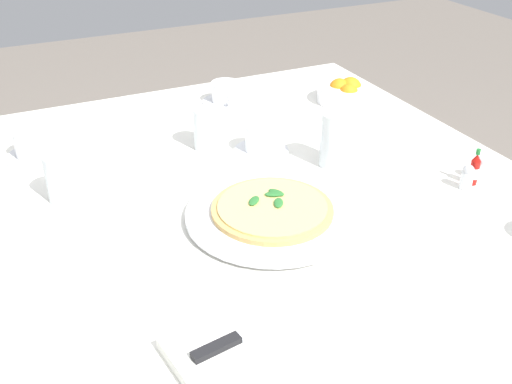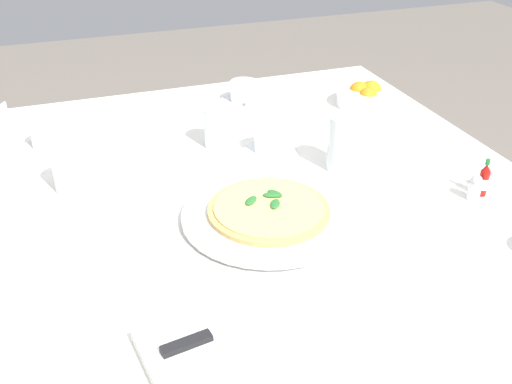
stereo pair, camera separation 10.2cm
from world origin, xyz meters
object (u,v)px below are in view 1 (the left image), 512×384
dinner_knife (246,334)px  salt_shaker (480,169)px  citrus_bowl (345,92)px  hot_sauce_bottle (474,170)px  pizza (274,208)px  coffee_cup_right_edge (32,145)px  water_glass_back_corner (208,130)px  napkin_folded (245,341)px  coffee_cup_far_left (225,94)px  pepper_shaker (467,178)px  water_glass_center_back (335,142)px  coffee_cup_near_left (261,140)px  pizza_plate (274,214)px  water_glass_left_edge (62,179)px

dinner_knife → salt_shaker: 0.71m
citrus_bowl → hot_sauce_bottle: hot_sauce_bottle is taller
pizza → coffee_cup_right_edge: size_ratio=1.82×
coffee_cup_right_edge → citrus_bowl: 0.84m
coffee_cup_right_edge → hot_sauce_bottle: hot_sauce_bottle is taller
water_glass_back_corner → napkin_folded: size_ratio=0.43×
water_glass_back_corner → napkin_folded: water_glass_back_corner is taller
salt_shaker → citrus_bowl: bearing=92.5°
coffee_cup_far_left → citrus_bowl: citrus_bowl is taller
pepper_shaker → water_glass_center_back: bearing=132.9°
pizza → pepper_shaker: size_ratio=4.22×
pizza → coffee_cup_near_left: bearing=69.1°
coffee_cup_near_left → coffee_cup_right_edge: (-0.49, 0.20, 0.00)m
coffee_cup_near_left → citrus_bowl: 0.40m
napkin_folded → pepper_shaker: 0.65m
coffee_cup_near_left → citrus_bowl: bearing=28.2°
pizza_plate → coffee_cup_far_left: coffee_cup_far_left is taller
napkin_folded → coffee_cup_near_left: bearing=54.8°
coffee_cup_near_left → coffee_cup_right_edge: size_ratio=1.00×
dinner_knife → pepper_shaker: pepper_shaker is taller
coffee_cup_right_edge → hot_sauce_bottle: bearing=-32.3°
coffee_cup_near_left → hot_sauce_bottle: (0.35, -0.33, 0.00)m
pizza → pepper_shaker: bearing=-9.2°
hot_sauce_bottle → pepper_shaker: (-0.03, -0.01, -0.01)m
salt_shaker → napkin_folded: bearing=-160.3°
coffee_cup_near_left → napkin_folded: size_ratio=0.55×
dinner_knife → salt_shaker: bearing=11.0°
coffee_cup_far_left → salt_shaker: 0.72m
pizza_plate → coffee_cup_right_edge: size_ratio=2.60×
pizza → water_glass_back_corner: bearing=90.0°
water_glass_left_edge → hot_sauce_bottle: water_glass_left_edge is taller
dinner_knife → pepper_shaker: (0.61, 0.22, 0.00)m
pizza_plate → water_glass_center_back: bearing=32.7°
water_glass_center_back → salt_shaker: size_ratio=2.25×
coffee_cup_right_edge → napkin_folded: (0.20, -0.76, -0.02)m
coffee_cup_near_left → coffee_cup_far_left: (0.04, 0.32, -0.00)m
citrus_bowl → hot_sauce_bottle: bearing=-90.7°
water_glass_back_corner → salt_shaker: bearing=-39.7°
water_glass_back_corner → pepper_shaker: size_ratio=1.79×
water_glass_left_edge → dinner_knife: bearing=-72.7°
salt_shaker → water_glass_left_edge: bearing=160.4°
coffee_cup_right_edge → water_glass_left_edge: 0.23m
pizza_plate → dinner_knife: bearing=-123.2°
water_glass_center_back → pepper_shaker: bearing=-47.1°
coffee_cup_far_left → hot_sauce_bottle: hot_sauce_bottle is taller
pizza → citrus_bowl: citrus_bowl is taller
coffee_cup_right_edge → dinner_knife: bearing=-75.2°
pepper_shaker → coffee_cup_near_left: bearing=132.9°
coffee_cup_far_left → coffee_cup_near_left: bearing=-97.3°
water_glass_left_edge → pepper_shaker: bearing=-22.2°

